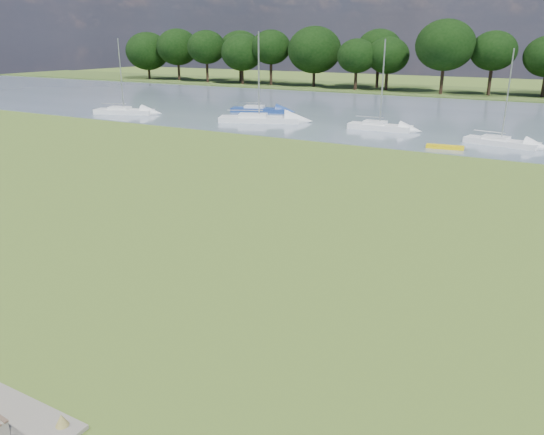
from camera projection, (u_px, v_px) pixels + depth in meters
The scene contains 10 objects.
ground at pixel (275, 240), 23.19m from camera, with size 220.00×220.00×0.00m, color olive.
river at pixel (462, 119), 57.81m from camera, with size 220.00×40.00×0.10m, color slate.
far_bank at pixel (500, 95), 82.54m from camera, with size 220.00×20.00×0.40m, color #4C6626.
kayak at pixel (445, 147), 41.96m from camera, with size 2.88×0.67×0.29m, color yellow.
tree_line at pixel (511, 52), 76.61m from camera, with size 145.41×8.89×10.76m.
sailboat_0 at pixel (379, 125), 50.51m from camera, with size 6.03×1.85×8.24m.
sailboat_3 at pixel (258, 108), 62.55m from camera, with size 6.75×3.67×8.51m.
sailboat_4 at pixel (500, 140), 43.34m from camera, with size 5.98×2.73×7.58m.
sailboat_5 at pixel (123, 110), 61.12m from camera, with size 7.04×4.06×8.33m.
sailboat_6 at pixel (258, 117), 55.22m from camera, with size 8.49×5.50×8.96m.
Camera 1 is at (10.55, -18.90, 8.39)m, focal length 35.00 mm.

